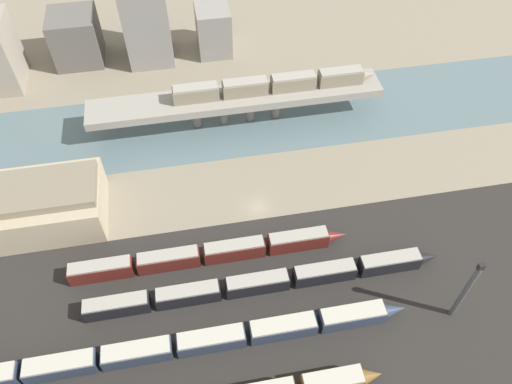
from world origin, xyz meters
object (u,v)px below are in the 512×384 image
at_px(train_on_bridge, 275,84).
at_px(warehouse_building, 26,207).
at_px(train_yard_mid, 183,345).
at_px(signal_tower, 465,291).
at_px(train_yard_far, 265,282).
at_px(train_yard_outer, 209,254).

relative_size(train_on_bridge, warehouse_building, 1.62).
height_order(train_yard_mid, signal_tower, signal_tower).
distance_m(train_yard_far, warehouse_building, 48.90).
bearing_deg(warehouse_building, train_yard_outer, -24.58).
height_order(train_on_bridge, train_yard_mid, train_on_bridge).
distance_m(train_yard_mid, train_yard_far, 17.92).
xyz_separation_m(train_yard_outer, warehouse_building, (-33.70, 15.42, 2.70)).
height_order(train_yard_mid, train_yard_outer, train_yard_outer).
bearing_deg(train_yard_mid, warehouse_building, 130.54).
relative_size(train_yard_mid, signal_tower, 4.76).
relative_size(train_yard_mid, train_yard_far, 1.17).
height_order(train_on_bridge, warehouse_building, train_on_bridge).
bearing_deg(train_yard_outer, train_on_bridge, 61.89).
bearing_deg(train_yard_far, train_yard_mid, -149.69).
xyz_separation_m(train_yard_far, signal_tower, (31.11, -10.85, 6.15)).
bearing_deg(train_yard_far, signal_tower, -19.23).
bearing_deg(train_yard_mid, train_on_bridge, 64.19).
xyz_separation_m(warehouse_building, signal_tower, (74.10, -33.98, 3.31)).
height_order(warehouse_building, signal_tower, signal_tower).
bearing_deg(train_on_bridge, train_yard_outer, -118.11).
relative_size(train_yard_mid, train_yard_outer, 1.45).
xyz_separation_m(train_yard_outer, signal_tower, (40.40, -18.56, 6.01)).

